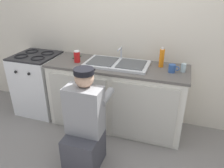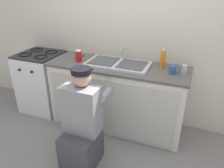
% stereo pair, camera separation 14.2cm
% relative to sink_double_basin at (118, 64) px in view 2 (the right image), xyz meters
% --- Properties ---
extents(ground_plane, '(12.00, 12.00, 0.00)m').
position_rel_sink_double_basin_xyz_m(ground_plane, '(0.00, -0.30, -0.91)').
color(ground_plane, gray).
extents(back_wall, '(6.00, 0.10, 2.50)m').
position_rel_sink_double_basin_xyz_m(back_wall, '(0.00, 0.35, 0.34)').
color(back_wall, beige).
rests_on(back_wall, ground_plane).
extents(counter_cabinet, '(1.76, 0.62, 0.86)m').
position_rel_sink_double_basin_xyz_m(counter_cabinet, '(0.00, -0.01, -0.48)').
color(counter_cabinet, silver).
rests_on(counter_cabinet, ground_plane).
extents(countertop, '(1.80, 0.62, 0.03)m').
position_rel_sink_double_basin_xyz_m(countertop, '(0.00, -0.00, -0.04)').
color(countertop, '#5B5651').
rests_on(countertop, counter_cabinet).
extents(sink_double_basin, '(0.80, 0.44, 0.19)m').
position_rel_sink_double_basin_xyz_m(sink_double_basin, '(0.00, 0.00, 0.00)').
color(sink_double_basin, silver).
rests_on(sink_double_basin, countertop).
extents(stove_range, '(0.60, 0.62, 0.91)m').
position_rel_sink_double_basin_xyz_m(stove_range, '(-1.23, -0.00, -0.46)').
color(stove_range, white).
rests_on(stove_range, ground_plane).
extents(plumber_person, '(0.42, 0.61, 1.10)m').
position_rel_sink_double_basin_xyz_m(plumber_person, '(-0.10, -0.81, -0.45)').
color(plumber_person, '#3F3F47').
rests_on(plumber_person, ground_plane).
extents(coffee_mug, '(0.13, 0.08, 0.09)m').
position_rel_sink_double_basin_xyz_m(coffee_mug, '(0.68, -0.03, 0.03)').
color(coffee_mug, '#335699').
rests_on(coffee_mug, countertop).
extents(cell_phone, '(0.07, 0.14, 0.01)m').
position_rel_sink_double_basin_xyz_m(cell_phone, '(-0.61, 0.11, -0.01)').
color(cell_phone, black).
rests_on(cell_phone, countertop).
extents(soda_cup_red, '(0.08, 0.08, 0.15)m').
position_rel_sink_double_basin_xyz_m(soda_cup_red, '(-0.53, -0.06, 0.06)').
color(soda_cup_red, red).
rests_on(soda_cup_red, countertop).
extents(soap_bottle_orange, '(0.06, 0.06, 0.25)m').
position_rel_sink_double_basin_xyz_m(soap_bottle_orange, '(0.54, 0.11, 0.09)').
color(soap_bottle_orange, orange).
rests_on(soap_bottle_orange, countertop).
extents(water_glass, '(0.06, 0.06, 0.10)m').
position_rel_sink_double_basin_xyz_m(water_glass, '(0.80, 0.02, 0.03)').
color(water_glass, '#ADC6CC').
rests_on(water_glass, countertop).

